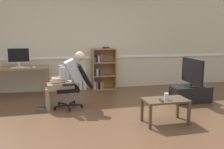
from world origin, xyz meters
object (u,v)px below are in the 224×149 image
Objects in this scene: tv_screen at (192,72)px; bookshelf at (102,70)px; person_seated at (66,78)px; coffee_table at (165,103)px; tv_stand at (191,94)px; computer_mouse at (34,67)px; computer_desk at (21,71)px; keyboard at (20,68)px; spare_remote at (161,100)px; drinking_glass at (166,96)px; imac_monitor at (19,56)px; office_chair at (75,84)px; radiator at (74,80)px.

bookshelf is at bearing 51.22° from tv_screen.
coffee_table is (1.66, -1.30, -0.27)m from person_seated.
tv_stand is (2.85, -0.23, -0.46)m from person_seated.
tv_stand is at bearing -20.81° from computer_mouse.
tv_screen is (3.92, -1.48, 0.06)m from computer_desk.
keyboard is at bearing -176.38° from computer_mouse.
person_seated is at bearing 91.87° from tv_screen.
computer_mouse reaches higher than spare_remote.
bookshelf reaches higher than coffee_table.
person_seated is 10.06× the size of drinking_glass.
imac_monitor is 3.88m from coffee_table.
imac_monitor reaches higher than tv_screen.
computer_mouse is at bearing 134.11° from drinking_glass.
office_chair is 0.96× the size of tv_screen.
bookshelf is 8.21× the size of spare_remote.
drinking_glass reaches higher than coffee_table.
computer_desk is 1.65m from person_seated.
computer_desk is at bearing 159.26° from tv_stand.
imac_monitor is 1.28× the size of keyboard.
office_chair is 2.68m from tv_screen.
computer_desk reaches higher than drinking_glass.
office_chair is at bearing 174.77° from tv_stand.
imac_monitor is 1.62m from radiator.
tv_screen is (2.85, -0.23, 0.07)m from person_seated.
computer_mouse is at bearing -144.52° from office_chair.
computer_mouse reaches higher than tv_stand.
coffee_table is (2.73, -2.55, -0.28)m from computer_desk.
tv_screen is at bearing 80.55° from office_chair.
keyboard reaches higher than computer_desk.
tv_screen is at bearing 41.96° from coffee_table.
computer_mouse is 0.83× the size of drinking_glass.
office_chair is 2.00m from drinking_glass.
bookshelf reaches higher than spare_remote.
tv_stand is at bearing 81.17° from person_seated.
drinking_glass is at bearing -43.96° from imac_monitor.
drinking_glass is at bearing -78.87° from bookshelf.
bookshelf is 2.51m from tv_screen.
imac_monitor is at bearing 74.98° from tv_screen.
imac_monitor reaches higher than office_chair.
keyboard is 0.32m from computer_mouse.
spare_remote is (1.25, -3.03, 0.16)m from radiator.
computer_mouse is 3.44m from coffee_table.
imac_monitor is at bearing 136.04° from drinking_glass.
computer_mouse is at bearing -19.99° from computer_desk.
tv_screen is at bearing -18.98° from keyboard.
computer_mouse is 3.46m from drinking_glass.
spare_remote is at bearing -43.94° from keyboard.
imac_monitor is 4.27m from tv_screen.
coffee_table is (2.78, -2.63, -0.66)m from imac_monitor.
radiator is at bearing 21.51° from keyboard.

